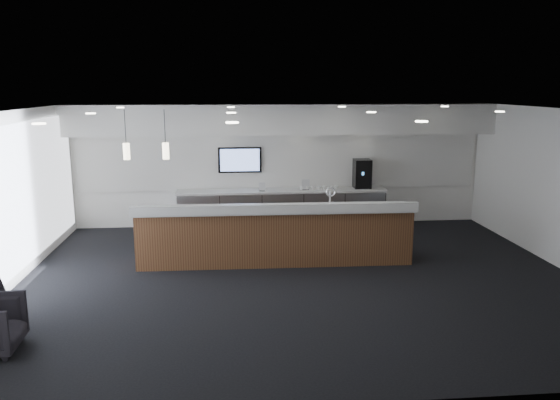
{
  "coord_description": "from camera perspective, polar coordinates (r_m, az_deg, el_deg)",
  "views": [
    {
      "loc": [
        -1.23,
        -9.29,
        3.41
      ],
      "look_at": [
        -0.26,
        1.3,
        1.18
      ],
      "focal_mm": 35.0,
      "sensor_mm": 36.0,
      "label": 1
    }
  ],
  "objects": [
    {
      "name": "ground",
      "position": [
        9.97,
        2.19,
        -8.18
      ],
      "size": [
        10.0,
        10.0,
        0.0
      ],
      "primitive_type": "plane",
      "color": "black",
      "rests_on": "ground"
    },
    {
      "name": "alcove_panel",
      "position": [
        13.44,
        0.06,
        4.09
      ],
      "size": [
        9.8,
        0.06,
        1.4
      ],
      "primitive_type": "cube",
      "color": "silver",
      "rests_on": "back_wall"
    },
    {
      "name": "cup_0",
      "position": [
        13.34,
        5.86,
        1.33
      ],
      "size": [
        0.09,
        0.09,
        0.09
      ],
      "primitive_type": "imported",
      "color": "white",
      "rests_on": "back_credenza"
    },
    {
      "name": "cup_2",
      "position": [
        13.29,
        4.67,
        1.31
      ],
      "size": [
        0.12,
        0.12,
        0.09
      ],
      "primitive_type": "imported",
      "rotation": [
        0.0,
        0.0,
        1.29
      ],
      "color": "white",
      "rests_on": "back_credenza"
    },
    {
      "name": "pendant_left",
      "position": [
        10.22,
        -11.82,
        5.06
      ],
      "size": [
        0.12,
        0.12,
        0.3
      ],
      "primitive_type": "cylinder",
      "color": "#FAECC3",
      "rests_on": "ceiling"
    },
    {
      "name": "ceiling",
      "position": [
        9.38,
        2.33,
        9.31
      ],
      "size": [
        10.0,
        8.0,
        0.02
      ],
      "primitive_type": "cube",
      "color": "black",
      "rests_on": "back_wall"
    },
    {
      "name": "cup_3",
      "position": [
        13.26,
        4.08,
        1.3
      ],
      "size": [
        0.12,
        0.12,
        0.09
      ],
      "primitive_type": "imported",
      "rotation": [
        0.0,
        0.0,
        1.94
      ],
      "color": "white",
      "rests_on": "back_credenza"
    },
    {
      "name": "cup_4",
      "position": [
        13.24,
        3.48,
        1.29
      ],
      "size": [
        0.13,
        0.13,
        0.09
      ],
      "primitive_type": "imported",
      "rotation": [
        0.0,
        0.0,
        2.58
      ],
      "color": "white",
      "rests_on": "back_credenza"
    },
    {
      "name": "cup_5",
      "position": [
        13.22,
        2.88,
        1.28
      ],
      "size": [
        0.1,
        0.1,
        0.09
      ],
      "primitive_type": "imported",
      "rotation": [
        0.0,
        0.0,
        3.23
      ],
      "color": "white",
      "rests_on": "back_credenza"
    },
    {
      "name": "ceiling_can_lights",
      "position": [
        9.38,
        2.33,
        9.13
      ],
      "size": [
        7.0,
        5.0,
        0.02
      ],
      "primitive_type": null,
      "color": "silver",
      "rests_on": "ceiling"
    },
    {
      "name": "pendant_right",
      "position": [
        10.33,
        -15.7,
        4.94
      ],
      "size": [
        0.12,
        0.12,
        0.3
      ],
      "primitive_type": "cylinder",
      "color": "#FAECC3",
      "rests_on": "ceiling"
    },
    {
      "name": "cup_6",
      "position": [
        13.2,
        2.28,
        1.27
      ],
      "size": [
        0.13,
        0.13,
        0.09
      ],
      "primitive_type": "imported",
      "rotation": [
        0.0,
        0.0,
        3.87
      ],
      "color": "white",
      "rests_on": "back_credenza"
    },
    {
      "name": "service_counter",
      "position": [
        10.66,
        -0.51,
        -3.6
      ],
      "size": [
        5.38,
        0.97,
        1.49
      ],
      "rotation": [
        0.0,
        0.0,
        -0.02
      ],
      "color": "#4C2B19",
      "rests_on": "ground"
    },
    {
      "name": "info_sign_right",
      "position": [
        13.19,
        2.69,
        1.63
      ],
      "size": [
        0.19,
        0.03,
        0.26
      ],
      "primitive_type": "cube",
      "rotation": [
        0.0,
        0.0,
        0.06
      ],
      "color": "silver",
      "rests_on": "back_credenza"
    },
    {
      "name": "wall_tv",
      "position": [
        13.31,
        -4.22,
        4.2
      ],
      "size": [
        1.05,
        0.08,
        0.62
      ],
      "color": "black",
      "rests_on": "back_wall"
    },
    {
      "name": "soffit_bulkhead",
      "position": [
        12.92,
        0.23,
        8.46
      ],
      "size": [
        10.0,
        0.9,
        0.7
      ],
      "primitive_type": "cube",
      "color": "silver",
      "rests_on": "back_wall"
    },
    {
      "name": "coffee_machine",
      "position": [
        13.56,
        8.57,
        2.74
      ],
      "size": [
        0.42,
        0.54,
        0.7
      ],
      "rotation": [
        0.0,
        0.0,
        -0.03
      ],
      "color": "black",
      "rests_on": "back_credenza"
    },
    {
      "name": "back_credenza",
      "position": [
        13.31,
        0.19,
        -0.9
      ],
      "size": [
        5.06,
        0.66,
        0.95
      ],
      "color": "#96999E",
      "rests_on": "ground"
    },
    {
      "name": "left_wall",
      "position": [
        10.2,
        -26.81,
        -0.25
      ],
      "size": [
        0.02,
        8.0,
        3.0
      ],
      "primitive_type": "cube",
      "color": "white",
      "rests_on": "ground"
    },
    {
      "name": "window_blinds_wall",
      "position": [
        10.19,
        -26.6,
        -0.25
      ],
      "size": [
        0.04,
        7.36,
        2.55
      ],
      "primitive_type": "cube",
      "color": "#D0DFF9",
      "rests_on": "left_wall"
    },
    {
      "name": "cup_1",
      "position": [
        13.31,
        5.27,
        1.32
      ],
      "size": [
        0.13,
        0.13,
        0.09
      ],
      "primitive_type": "imported",
      "rotation": [
        0.0,
        0.0,
        0.65
      ],
      "color": "white",
      "rests_on": "back_credenza"
    },
    {
      "name": "info_sign_left",
      "position": [
        13.03,
        -1.88,
        1.4
      ],
      "size": [
        0.15,
        0.02,
        0.21
      ],
      "primitive_type": "cube",
      "rotation": [
        0.0,
        0.0,
        -0.03
      ],
      "color": "silver",
      "rests_on": "back_credenza"
    },
    {
      "name": "back_wall",
      "position": [
        13.48,
        0.05,
        3.68
      ],
      "size": [
        10.0,
        0.02,
        3.0
      ],
      "primitive_type": "cube",
      "color": "white",
      "rests_on": "ground"
    }
  ]
}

